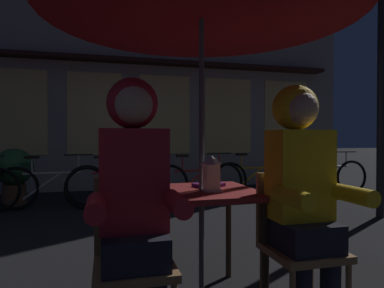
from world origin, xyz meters
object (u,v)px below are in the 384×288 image
at_px(chair_right, 296,238).
at_px(book, 209,185).
at_px(chair_left, 133,251).
at_px(bicycle_third, 119,184).
at_px(street_lamp, 382,18).
at_px(lantern, 211,172).
at_px(bicycle_fifth, 255,179).
at_px(potted_plant, 14,172).
at_px(cafe_table, 202,205).
at_px(bicycle_fourth, 198,182).
at_px(person_right_hooded, 302,179).
at_px(person_left_hooded, 134,185).
at_px(bicycle_second, 52,186).
at_px(bicycle_furthest, 328,177).

relative_size(chair_right, book, 4.35).
relative_size(chair_left, chair_right, 1.00).
bearing_deg(bicycle_third, street_lamp, -26.00).
distance_m(lantern, bicycle_fifth, 4.14).
relative_size(street_lamp, potted_plant, 4.22).
xyz_separation_m(cafe_table, bicycle_fourth, (0.90, 3.30, -0.29)).
height_order(chair_left, chair_right, same).
xyz_separation_m(bicycle_third, book, (0.50, -3.19, 0.41)).
bearing_deg(cafe_table, person_right_hooded, -41.57).
bearing_deg(chair_right, person_left_hooded, -176.61).
bearing_deg(cafe_table, book, 55.20).
bearing_deg(person_right_hooded, book, 124.98).
xyz_separation_m(cafe_table, bicycle_second, (-1.42, 3.42, -0.29)).
relative_size(person_left_hooded, bicycle_fifth, 0.83).
distance_m(bicycle_third, bicycle_fourth, 1.30).
relative_size(lantern, bicycle_fourth, 0.14).
height_order(bicycle_second, bicycle_fourth, same).
relative_size(chair_right, potted_plant, 0.95).
bearing_deg(bicycle_second, bicycle_third, -5.35).
relative_size(bicycle_fifth, book, 8.40).
distance_m(bicycle_second, potted_plant, 0.78).
relative_size(cafe_table, chair_left, 0.85).
relative_size(chair_left, person_left_hooded, 0.62).
bearing_deg(bicycle_second, bicycle_fifth, 1.38).
bearing_deg(chair_right, bicycle_second, 116.63).
bearing_deg(chair_left, book, 41.19).
distance_m(lantern, street_lamp, 3.92).
distance_m(street_lamp, potted_plant, 5.94).
bearing_deg(street_lamp, bicycle_fourth, 142.33).
relative_size(lantern, chair_right, 0.27).
xyz_separation_m(lantern, street_lamp, (2.99, 1.73, 1.85)).
distance_m(cafe_table, lantern, 0.24).
relative_size(cafe_table, chair_right, 0.85).
distance_m(cafe_table, book, 0.20).
bearing_deg(chair_left, person_right_hooded, -3.39).
distance_m(person_left_hooded, bicycle_third, 3.79).
bearing_deg(potted_plant, chair_right, -58.94).
height_order(lantern, chair_right, lantern).
distance_m(lantern, person_left_hooded, 0.63).
bearing_deg(bicycle_fourth, cafe_table, -105.25).
bearing_deg(bicycle_second, bicycle_furthest, -0.41).
height_order(chair_left, bicycle_fifth, chair_left).
distance_m(chair_left, bicycle_fourth, 3.92).
bearing_deg(book, bicycle_fifth, 37.85).
relative_size(chair_left, person_right_hooded, 0.62).
bearing_deg(person_right_hooded, bicycle_furthest, 51.62).
height_order(lantern, bicycle_fourth, lantern).
relative_size(bicycle_second, bicycle_furthest, 1.00).
height_order(lantern, potted_plant, lantern).
height_order(cafe_table, bicycle_third, bicycle_third).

